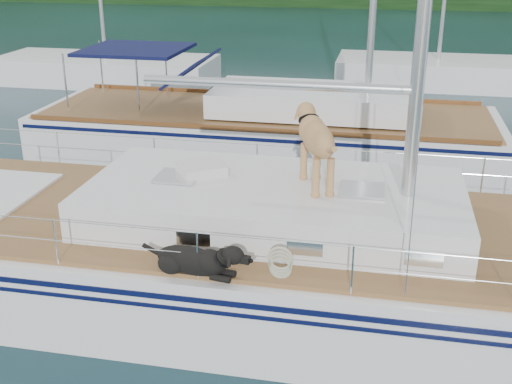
# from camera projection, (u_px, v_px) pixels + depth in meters

# --- Properties ---
(ground) EXTENTS (120.00, 120.00, 0.00)m
(ground) POSITION_uv_depth(u_px,v_px,m) (221.00, 293.00, 9.69)
(ground) COLOR black
(ground) RESTS_ON ground
(main_sailboat) EXTENTS (12.00, 3.86, 14.01)m
(main_sailboat) POSITION_uv_depth(u_px,v_px,m) (227.00, 253.00, 9.42)
(main_sailboat) COLOR white
(main_sailboat) RESTS_ON ground
(neighbor_sailboat) EXTENTS (11.00, 3.50, 13.30)m
(neighbor_sailboat) POSITION_uv_depth(u_px,v_px,m) (269.00, 132.00, 15.56)
(neighbor_sailboat) COLOR white
(neighbor_sailboat) RESTS_ON ground
(bg_boat_west) EXTENTS (8.00, 3.00, 11.65)m
(bg_boat_west) POSITION_uv_depth(u_px,v_px,m) (107.00, 71.00, 23.78)
(bg_boat_west) COLOR white
(bg_boat_west) RESTS_ON ground
(bg_boat_center) EXTENTS (7.20, 3.00, 11.65)m
(bg_boat_center) POSITION_uv_depth(u_px,v_px,m) (437.00, 73.00, 23.36)
(bg_boat_center) COLOR white
(bg_boat_center) RESTS_ON ground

